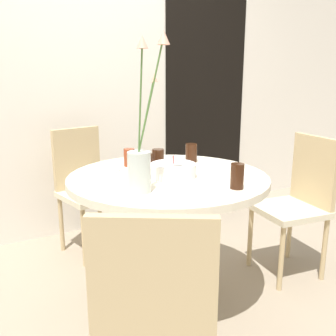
{
  "coord_description": "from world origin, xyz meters",
  "views": [
    {
      "loc": [
        -1.0,
        -1.74,
        1.31
      ],
      "look_at": [
        0.0,
        0.0,
        0.81
      ],
      "focal_mm": 40.0,
      "sensor_mm": 36.0,
      "label": 1
    }
  ],
  "objects_px": {
    "drink_glass_4": "(158,158)",
    "drink_glass_2": "(191,153)",
    "flower_vase": "(141,154)",
    "birthday_cake": "(172,171)",
    "side_plate": "(102,170)",
    "drink_glass_1": "(237,176)",
    "drink_glass_0": "(147,162)",
    "chair_near_front": "(299,197)",
    "drink_glass_3": "(129,157)",
    "chair_left_flank": "(85,182)",
    "chair_far_back": "(156,319)"
  },
  "relations": [
    {
      "from": "drink_glass_4",
      "to": "drink_glass_2",
      "type": "bearing_deg",
      "value": 5.59
    },
    {
      "from": "flower_vase",
      "to": "drink_glass_2",
      "type": "relative_size",
      "value": 6.26
    },
    {
      "from": "birthday_cake",
      "to": "side_plate",
      "type": "xyz_separation_m",
      "value": [
        -0.29,
        0.32,
        -0.03
      ]
    },
    {
      "from": "flower_vase",
      "to": "drink_glass_1",
      "type": "xyz_separation_m",
      "value": [
        0.43,
        -0.18,
        -0.12
      ]
    },
    {
      "from": "drink_glass_0",
      "to": "birthday_cake",
      "type": "bearing_deg",
      "value": -74.32
    },
    {
      "from": "side_plate",
      "to": "drink_glass_0",
      "type": "bearing_deg",
      "value": -28.81
    },
    {
      "from": "drink_glass_0",
      "to": "drink_glass_4",
      "type": "xyz_separation_m",
      "value": [
        0.1,
        0.05,
        0.0
      ]
    },
    {
      "from": "chair_near_front",
      "to": "drink_glass_3",
      "type": "distance_m",
      "value": 1.15
    },
    {
      "from": "chair_left_flank",
      "to": "drink_glass_0",
      "type": "distance_m",
      "value": 0.84
    },
    {
      "from": "chair_near_front",
      "to": "drink_glass_1",
      "type": "relative_size",
      "value": 7.46
    },
    {
      "from": "chair_left_flank",
      "to": "chair_far_back",
      "type": "height_order",
      "value": "same"
    },
    {
      "from": "drink_glass_0",
      "to": "drink_glass_3",
      "type": "xyz_separation_m",
      "value": [
        -0.04,
        0.17,
        0.0
      ]
    },
    {
      "from": "birthday_cake",
      "to": "drink_glass_1",
      "type": "relative_size",
      "value": 1.98
    },
    {
      "from": "drink_glass_1",
      "to": "flower_vase",
      "type": "bearing_deg",
      "value": 157.41
    },
    {
      "from": "chair_near_front",
      "to": "side_plate",
      "type": "xyz_separation_m",
      "value": [
        -1.22,
        0.4,
        0.25
      ]
    },
    {
      "from": "chair_near_front",
      "to": "drink_glass_0",
      "type": "height_order",
      "value": "chair_near_front"
    },
    {
      "from": "drink_glass_0",
      "to": "drink_glass_2",
      "type": "distance_m",
      "value": 0.36
    },
    {
      "from": "chair_left_flank",
      "to": "birthday_cake",
      "type": "xyz_separation_m",
      "value": [
        0.19,
        -0.97,
        0.28
      ]
    },
    {
      "from": "drink_glass_1",
      "to": "drink_glass_4",
      "type": "xyz_separation_m",
      "value": [
        -0.12,
        0.58,
        -0.01
      ]
    },
    {
      "from": "chair_left_flank",
      "to": "drink_glass_4",
      "type": "relative_size",
      "value": 8.43
    },
    {
      "from": "chair_far_back",
      "to": "chair_near_front",
      "type": "height_order",
      "value": "same"
    },
    {
      "from": "birthday_cake",
      "to": "drink_glass_4",
      "type": "xyz_separation_m",
      "value": [
        0.04,
        0.25,
        0.02
      ]
    },
    {
      "from": "chair_left_flank",
      "to": "side_plate",
      "type": "xyz_separation_m",
      "value": [
        -0.09,
        -0.65,
        0.25
      ]
    },
    {
      "from": "side_plate",
      "to": "drink_glass_4",
      "type": "distance_m",
      "value": 0.34
    },
    {
      "from": "chair_far_back",
      "to": "drink_glass_2",
      "type": "bearing_deg",
      "value": -96.01
    },
    {
      "from": "chair_left_flank",
      "to": "birthday_cake",
      "type": "relative_size",
      "value": 3.77
    },
    {
      "from": "chair_far_back",
      "to": "side_plate",
      "type": "height_order",
      "value": "chair_far_back"
    },
    {
      "from": "flower_vase",
      "to": "side_plate",
      "type": "distance_m",
      "value": 0.51
    },
    {
      "from": "chair_near_front",
      "to": "drink_glass_3",
      "type": "relative_size",
      "value": 8.69
    },
    {
      "from": "drink_glass_0",
      "to": "drink_glass_2",
      "type": "relative_size",
      "value": 0.88
    },
    {
      "from": "drink_glass_3",
      "to": "chair_left_flank",
      "type": "bearing_deg",
      "value": 99.22
    },
    {
      "from": "chair_far_back",
      "to": "drink_glass_4",
      "type": "height_order",
      "value": "chair_far_back"
    },
    {
      "from": "chair_near_front",
      "to": "drink_glass_2",
      "type": "distance_m",
      "value": 0.78
    },
    {
      "from": "birthday_cake",
      "to": "side_plate",
      "type": "distance_m",
      "value": 0.43
    },
    {
      "from": "chair_left_flank",
      "to": "drink_glass_3",
      "type": "xyz_separation_m",
      "value": [
        0.1,
        -0.61,
        0.3
      ]
    },
    {
      "from": "chair_near_front",
      "to": "drink_glass_4",
      "type": "bearing_deg",
      "value": -101.83
    },
    {
      "from": "side_plate",
      "to": "drink_glass_0",
      "type": "distance_m",
      "value": 0.27
    },
    {
      "from": "drink_glass_0",
      "to": "drink_glass_4",
      "type": "height_order",
      "value": "drink_glass_4"
    },
    {
      "from": "chair_far_back",
      "to": "flower_vase",
      "type": "bearing_deg",
      "value": -79.89
    },
    {
      "from": "birthday_cake",
      "to": "drink_glass_1",
      "type": "bearing_deg",
      "value": -63.18
    },
    {
      "from": "chair_far_back",
      "to": "birthday_cake",
      "type": "height_order",
      "value": "chair_far_back"
    },
    {
      "from": "chair_left_flank",
      "to": "chair_far_back",
      "type": "distance_m",
      "value": 1.73
    },
    {
      "from": "chair_far_back",
      "to": "drink_glass_2",
      "type": "distance_m",
      "value": 1.32
    },
    {
      "from": "birthday_cake",
      "to": "chair_near_front",
      "type": "bearing_deg",
      "value": -4.78
    },
    {
      "from": "flower_vase",
      "to": "drink_glass_3",
      "type": "height_order",
      "value": "flower_vase"
    },
    {
      "from": "chair_left_flank",
      "to": "chair_far_back",
      "type": "bearing_deg",
      "value": -112.25
    },
    {
      "from": "chair_far_back",
      "to": "drink_glass_0",
      "type": "relative_size",
      "value": 9.11
    },
    {
      "from": "chair_near_front",
      "to": "drink_glass_4",
      "type": "height_order",
      "value": "chair_near_front"
    },
    {
      "from": "drink_glass_1",
      "to": "drink_glass_4",
      "type": "distance_m",
      "value": 0.59
    },
    {
      "from": "drink_glass_2",
      "to": "drink_glass_4",
      "type": "distance_m",
      "value": 0.26
    }
  ]
}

